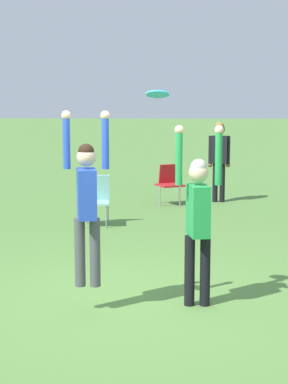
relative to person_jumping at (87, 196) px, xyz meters
name	(u,v)px	position (x,y,z in m)	size (l,w,h in m)	color
ground_plane	(130,302)	(0.45, 0.32, -1.32)	(120.00, 120.00, 0.00)	#56843D
person_jumping	(87,196)	(0.00, 0.00, 0.00)	(0.53, 0.41, 1.96)	#4C4C51
person_defending	(198,212)	(1.24, 0.23, -0.21)	(0.55, 0.43, 2.08)	black
frisbee	(158,94)	(0.78, 0.16, 1.11)	(0.27, 0.26, 0.09)	#2D9EDB
camping_chair_0	(170,181)	(1.01, 7.23, -0.79)	(0.69, 0.75, 0.88)	gray
camping_chair_1	(96,196)	(-0.40, 4.85, -0.77)	(0.52, 0.56, 0.93)	gray
person_spectator_far	(219,154)	(2.12, 7.55, -0.21)	(0.51, 0.27, 1.82)	black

